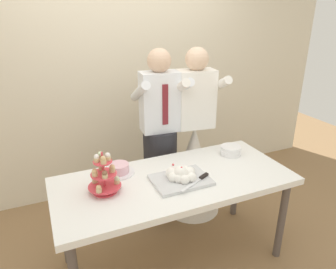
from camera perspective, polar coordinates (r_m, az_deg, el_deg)
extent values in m
plane|color=olive|center=(2.85, 1.09, -21.63)|extent=(8.00, 8.00, 0.00)
cube|color=beige|center=(3.40, -8.78, 13.11)|extent=(5.20, 0.10, 2.90)
cube|color=white|center=(2.39, 1.22, -8.53)|extent=(1.80, 0.80, 0.05)
cylinder|color=#564C47|center=(2.80, 20.09, -14.49)|extent=(0.06, 0.06, 0.72)
cylinder|color=#564C47|center=(2.71, -18.53, -15.57)|extent=(0.06, 0.06, 0.72)
cylinder|color=#564C47|center=(3.19, 12.29, -8.62)|extent=(0.06, 0.06, 0.72)
cylinder|color=#D83F4C|center=(2.26, -11.43, -10.06)|extent=(0.17, 0.17, 0.01)
cylinder|color=#D83F4C|center=(2.19, -11.72, -6.80)|extent=(0.01, 0.01, 0.31)
cylinder|color=#D83F4C|center=(2.24, -11.50, -9.21)|extent=(0.23, 0.23, 0.01)
cylinder|color=#D1B784|center=(2.24, -9.33, -8.48)|extent=(0.04, 0.04, 0.03)
sphere|color=beige|center=(2.23, -9.37, -7.96)|extent=(0.04, 0.04, 0.04)
cylinder|color=#D1B784|center=(2.28, -13.24, -8.24)|extent=(0.04, 0.04, 0.03)
sphere|color=#EAB7C6|center=(2.27, -13.29, -7.72)|extent=(0.04, 0.04, 0.04)
cylinder|color=#D1B784|center=(2.17, -12.53, -9.96)|extent=(0.04, 0.04, 0.03)
sphere|color=#D6B27A|center=(2.15, -12.58, -9.42)|extent=(0.04, 0.04, 0.04)
cylinder|color=#D83F4C|center=(2.19, -11.69, -7.09)|extent=(0.18, 0.18, 0.01)
cylinder|color=#D1B784|center=(2.20, -10.15, -6.41)|extent=(0.04, 0.04, 0.03)
sphere|color=#D6B27A|center=(2.18, -10.19, -5.86)|extent=(0.04, 0.04, 0.04)
cylinder|color=#D1B784|center=(2.24, -12.07, -5.99)|extent=(0.04, 0.04, 0.03)
sphere|color=#EAB7C6|center=(2.23, -12.12, -5.44)|extent=(0.04, 0.04, 0.04)
cylinder|color=#D1B784|center=(2.17, -13.26, -7.09)|extent=(0.04, 0.04, 0.03)
sphere|color=#D6B27A|center=(2.16, -13.32, -6.53)|extent=(0.04, 0.04, 0.04)
cylinder|color=#D1B784|center=(2.13, -11.49, -7.47)|extent=(0.04, 0.04, 0.03)
sphere|color=brown|center=(2.12, -11.53, -6.91)|extent=(0.04, 0.04, 0.04)
cylinder|color=#D83F4C|center=(2.15, -11.89, -4.88)|extent=(0.13, 0.13, 0.01)
cylinder|color=#D1B784|center=(2.15, -10.97, -4.30)|extent=(0.04, 0.04, 0.03)
sphere|color=white|center=(2.14, -11.01, -3.72)|extent=(0.04, 0.04, 0.04)
cylinder|color=#D1B784|center=(2.17, -12.26, -4.09)|extent=(0.04, 0.04, 0.03)
sphere|color=beige|center=(2.16, -12.31, -3.52)|extent=(0.04, 0.04, 0.04)
cylinder|color=#D1B784|center=(2.14, -12.91, -4.58)|extent=(0.04, 0.04, 0.03)
sphere|color=white|center=(2.13, -12.96, -4.00)|extent=(0.04, 0.04, 0.04)
cylinder|color=#D1B784|center=(2.11, -11.74, -4.89)|extent=(0.04, 0.04, 0.03)
sphere|color=#D6B27A|center=(2.10, -11.79, -4.31)|extent=(0.04, 0.04, 0.04)
cube|color=silver|center=(2.33, 2.35, -8.32)|extent=(0.42, 0.31, 0.02)
sphere|color=white|center=(2.34, 3.92, -7.01)|extent=(0.09, 0.09, 0.09)
sphere|color=white|center=(2.37, 2.91, -6.66)|extent=(0.09, 0.09, 0.09)
sphere|color=white|center=(2.36, 1.76, -6.91)|extent=(0.07, 0.07, 0.07)
sphere|color=white|center=(2.33, 0.68, -7.08)|extent=(0.09, 0.09, 0.09)
sphere|color=white|center=(2.29, 0.90, -7.86)|extent=(0.07, 0.07, 0.07)
sphere|color=white|center=(2.28, 2.00, -8.04)|extent=(0.07, 0.07, 0.07)
sphere|color=white|center=(2.26, 3.08, -8.26)|extent=(0.07, 0.07, 0.07)
sphere|color=white|center=(2.29, 4.33, -7.87)|extent=(0.07, 0.07, 0.07)
sphere|color=white|center=(2.30, 2.37, -7.10)|extent=(0.11, 0.11, 0.11)
sphere|color=#DB474C|center=(2.27, 2.49, -6.10)|extent=(0.02, 0.02, 0.02)
sphere|color=#2D1938|center=(2.30, 2.92, -6.21)|extent=(0.02, 0.02, 0.02)
sphere|color=#2D1938|center=(2.29, 2.35, -6.43)|extent=(0.02, 0.02, 0.02)
sphere|color=#DB474C|center=(2.31, 0.95, -5.56)|extent=(0.02, 0.02, 0.02)
sphere|color=#2D1938|center=(2.28, 2.57, -6.49)|extent=(0.02, 0.02, 0.02)
cube|color=silver|center=(2.25, 4.34, -9.16)|extent=(0.22, 0.12, 0.00)
cube|color=black|center=(2.35, 6.57, -7.56)|extent=(0.09, 0.06, 0.02)
cylinder|color=white|center=(2.80, 11.41, -3.48)|extent=(0.18, 0.18, 0.01)
cylinder|color=white|center=(2.79, 11.42, -3.29)|extent=(0.18, 0.18, 0.01)
cylinder|color=white|center=(2.78, 11.27, -3.07)|extent=(0.18, 0.18, 0.01)
cylinder|color=white|center=(2.78, 11.36, -2.89)|extent=(0.18, 0.18, 0.01)
cylinder|color=white|center=(2.78, 11.44, -2.64)|extent=(0.18, 0.18, 0.01)
cylinder|color=white|center=(2.77, 11.48, -2.45)|extent=(0.18, 0.18, 0.01)
cylinder|color=white|center=(2.77, 11.46, -2.23)|extent=(0.18, 0.18, 0.01)
cylinder|color=white|center=(2.47, -8.90, -6.90)|extent=(0.24, 0.24, 0.01)
cylinder|color=#EAB7C6|center=(2.45, -8.96, -6.09)|extent=(0.15, 0.15, 0.07)
cylinder|color=#232328|center=(3.08, -1.40, -7.16)|extent=(0.32, 0.32, 0.92)
cube|color=white|center=(2.80, -1.54, 5.98)|extent=(0.36, 0.23, 0.54)
sphere|color=#D8B293|center=(2.72, -1.62, 13.38)|extent=(0.21, 0.21, 0.21)
cylinder|color=white|center=(2.73, -5.21, 7.81)|extent=(0.12, 0.49, 0.28)
cylinder|color=white|center=(2.83, 2.36, 8.44)|extent=(0.12, 0.49, 0.28)
cube|color=maroon|center=(2.71, -0.50, 5.44)|extent=(0.05, 0.02, 0.36)
cone|color=white|center=(3.17, 4.64, -6.33)|extent=(0.56, 0.56, 0.92)
cube|color=white|center=(2.90, 5.08, 6.47)|extent=(0.36, 0.24, 0.54)
sphere|color=beige|center=(2.82, 5.34, 13.61)|extent=(0.21, 0.21, 0.21)
cylinder|color=white|center=(2.81, 1.79, 8.35)|extent=(0.14, 0.49, 0.28)
cylinder|color=white|center=(2.95, 8.92, 8.74)|extent=(0.14, 0.49, 0.28)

